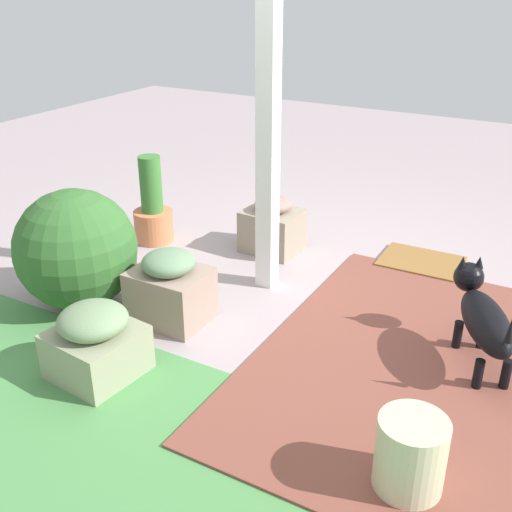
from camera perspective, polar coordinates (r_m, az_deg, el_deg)
ground_plane at (r=4.16m, az=4.83°, el=-3.76°), size 12.00×12.00×0.00m
brick_path at (r=3.55m, az=15.60°, el=-10.04°), size 1.80×2.40×0.02m
porch_pillar at (r=3.89m, az=1.15°, el=13.63°), size 0.12×0.12×2.45m
stone_planter_nearest at (r=4.74m, az=1.54°, el=2.77°), size 0.44×0.38×0.44m
stone_planter_mid at (r=3.82m, az=-7.95°, el=-2.99°), size 0.46×0.38×0.47m
stone_planter_far at (r=3.41m, az=-14.63°, el=-7.71°), size 0.47×0.47×0.42m
round_shrub at (r=4.05m, az=-16.32°, el=0.60°), size 0.77×0.77×0.77m
terracotta_pot_tall at (r=4.96m, az=-9.53°, el=4.08°), size 0.31×0.31×0.70m
dog at (r=3.55m, az=20.29°, el=-5.28°), size 0.49×0.71×0.52m
ceramic_urn at (r=2.75m, az=14.09°, el=-17.48°), size 0.29×0.29×0.35m
doormat at (r=4.75m, az=15.02°, el=-0.54°), size 0.59×0.46×0.03m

